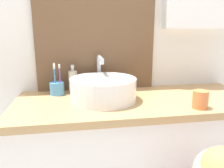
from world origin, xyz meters
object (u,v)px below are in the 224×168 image
Objects in this scene: soap_dispenser at (73,81)px; drinking_cup at (200,99)px; sink_basin at (103,88)px; toothbrush_holder at (57,88)px.

drinking_cup is at bearing -32.79° from soap_dispenser.
soap_dispenser is at bearing 131.34° from sink_basin.
drinking_cup is (0.68, -0.34, 0.00)m from toothbrush_holder.
sink_basin reaches higher than toothbrush_holder.
soap_dispenser is (-0.16, 0.18, 0.00)m from sink_basin.
sink_basin is at bearing 155.08° from drinking_cup.
toothbrush_holder is 0.76m from drinking_cup.
toothbrush_holder is 1.09× the size of soap_dispenser.
sink_basin reaches higher than drinking_cup.
toothbrush_holder is 2.12× the size of drinking_cup.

